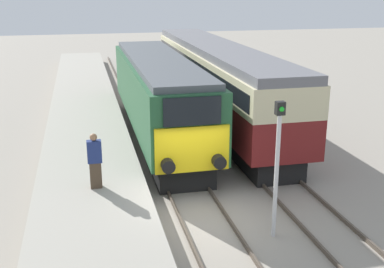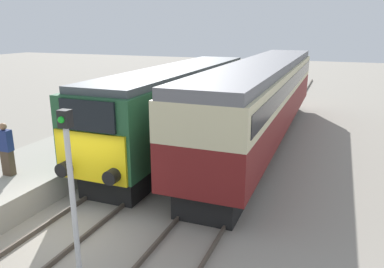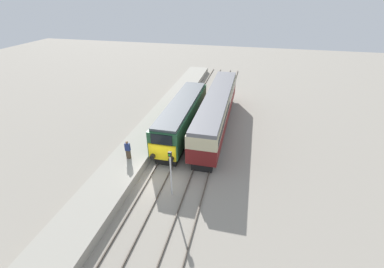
{
  "view_description": "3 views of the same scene",
  "coord_description": "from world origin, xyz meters",
  "views": [
    {
      "loc": [
        -3.35,
        -12.95,
        6.9
      ],
      "look_at": [
        0.0,
        1.48,
        2.28
      ],
      "focal_mm": 45.0,
      "sensor_mm": 36.0,
      "label": 1
    },
    {
      "loc": [
        6.7,
        -7.32,
        5.54
      ],
      "look_at": [
        1.7,
        5.48,
        1.6
      ],
      "focal_mm": 35.0,
      "sensor_mm": 36.0,
      "label": 2
    },
    {
      "loc": [
        6.72,
        -15.99,
        14.06
      ],
      "look_at": [
        1.7,
        5.48,
        1.6
      ],
      "focal_mm": 24.0,
      "sensor_mm": 36.0,
      "label": 3
    }
  ],
  "objects": [
    {
      "name": "ground_plane",
      "position": [
        0.0,
        0.0,
        0.0
      ],
      "size": [
        120.0,
        120.0,
        0.0
      ],
      "primitive_type": "plane",
      "color": "gray"
    },
    {
      "name": "rails_near_track",
      "position": [
        0.0,
        5.0,
        0.07
      ],
      "size": [
        1.51,
        60.0,
        0.14
      ],
      "color": "#4C4238",
      "rests_on": "ground_plane"
    },
    {
      "name": "rails_far_track",
      "position": [
        3.4,
        5.0,
        0.07
      ],
      "size": [
        1.5,
        60.0,
        0.14
      ],
      "color": "#4C4238",
      "rests_on": "ground_plane"
    },
    {
      "name": "person_on_platform",
      "position": [
        -3.13,
        1.23,
        1.71
      ],
      "size": [
        0.44,
        0.26,
        1.76
      ],
      "color": "#473828",
      "rests_on": "platform_left"
    },
    {
      "name": "signal_post",
      "position": [
        1.7,
        -1.49,
        2.35
      ],
      "size": [
        0.24,
        0.28,
        3.96
      ],
      "color": "silver",
      "rests_on": "ground_plane"
    },
    {
      "name": "platform_left",
      "position": [
        -3.3,
        8.0,
        0.41
      ],
      "size": [
        3.5,
        50.0,
        0.83
      ],
      "color": "#9E998C",
      "rests_on": "ground_plane"
    },
    {
      "name": "passenger_carriage",
      "position": [
        3.4,
        10.55,
        2.43
      ],
      "size": [
        2.75,
        18.26,
        4.0
      ],
      "color": "black",
      "rests_on": "ground_plane"
    },
    {
      "name": "locomotive",
      "position": [
        0.0,
        8.19,
        2.12
      ],
      "size": [
        2.7,
        13.91,
        3.81
      ],
      "color": "black",
      "rests_on": "ground_plane"
    }
  ]
}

